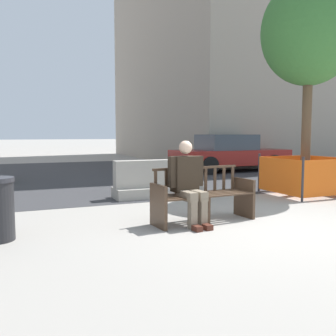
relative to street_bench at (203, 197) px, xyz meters
name	(u,v)px	position (x,y,z in m)	size (l,w,h in m)	color
ground_plane	(269,227)	(0.74, -0.74, -0.40)	(200.00, 200.00, 0.00)	gray
street_asphalt	(118,173)	(0.74, 7.96, -0.39)	(120.00, 12.00, 0.01)	#333335
street_bench	(203,197)	(0.00, 0.00, 0.00)	(1.73, 0.66, 0.88)	#473323
seated_person	(188,181)	(-0.31, -0.08, 0.29)	(0.59, 0.75, 1.31)	#2D2319
jersey_barrier_centre	(158,182)	(0.19, 2.52, -0.06)	(2.01, 0.71, 0.84)	#9E998E
street_tree	(309,33)	(3.51, 1.52, 3.32)	(2.18, 2.18, 4.96)	brown
construction_fence	(305,174)	(3.51, 1.52, 0.08)	(1.54, 1.54, 0.94)	#2D2D33
car_sedan_mid	(229,153)	(4.86, 6.99, 0.29)	(4.47, 1.95, 1.40)	maroon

